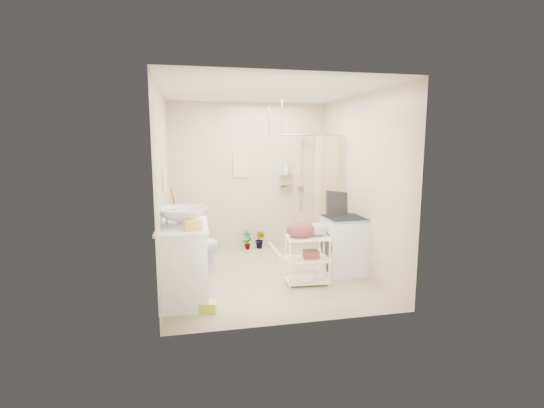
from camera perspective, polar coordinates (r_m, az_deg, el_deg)
The scene contains 23 objects.
floor at distance 5.84m, azimuth -0.77°, elevation -10.16°, with size 3.20×3.20×0.00m, color tan.
ceiling at distance 5.56m, azimuth -0.83°, elevation 16.07°, with size 2.80×3.20×0.04m, color silver.
wall_back at distance 7.12m, azimuth -3.32°, elevation 4.02°, with size 2.80×0.04×2.60m, color beige.
wall_front at distance 4.01m, azimuth 3.68°, elevation 0.12°, with size 2.80×0.04×2.60m, color beige.
wall_left at distance 5.45m, azimuth -15.39°, elevation 2.19°, with size 0.04×3.20×2.60m, color beige.
wall_right at distance 5.98m, azimuth 12.50°, elevation 2.87°, with size 0.04×3.20×2.60m, color beige.
vanity at distance 4.98m, azimuth -12.61°, elevation -8.16°, with size 0.59×1.06×0.93m, color white.
sink at distance 4.85m, azimuth -12.83°, elevation -1.71°, with size 0.60×0.60×0.21m, color silver.
counter_basket at distance 4.55m, azimuth -11.36°, elevation -3.00°, with size 0.19×0.15×0.11m, color gold.
floor_basket at distance 4.69m, azimuth -9.20°, elevation -14.21°, with size 0.29×0.22×0.15m, color #F2E94F.
toilet at distance 6.01m, azimuth -11.37°, elevation -5.91°, with size 0.43×0.76×0.78m, color silver.
mop at distance 6.98m, azimuth -13.70°, elevation -2.41°, with size 0.11×0.11×1.13m, color red, non-canonical shape.
potted_plant_a at distance 7.11m, azimuth -3.63°, elevation -5.24°, with size 0.18×0.12×0.34m, color brown.
potted_plant_b at distance 7.16m, azimuth -1.73°, elevation -5.15°, with size 0.18×0.15×0.33m, color brown.
hanging_towel at distance 7.06m, azimuth -4.51°, elevation 5.60°, with size 0.28×0.03×0.42m, color beige.
towel_ring at distance 5.24m, azimuth -15.37°, elevation 3.79°, with size 0.04×0.22×0.34m, color #FAEE95, non-canonical shape.
tp_holder at distance 5.60m, azimuth -14.70°, elevation -3.65°, with size 0.08×0.12×0.14m, color white, non-canonical shape.
shower at distance 6.80m, azimuth 4.52°, elevation 1.65°, with size 1.10×1.10×2.10m, color white, non-canonical shape.
shampoo_bottle_a at distance 7.14m, azimuth 2.04°, elevation 5.29°, with size 0.10×0.10×0.27m, color silver.
shampoo_bottle_b at distance 7.19m, azimuth 2.27°, elevation 4.94°, with size 0.08×0.08×0.18m, color #3D66B2.
washing_machine at distance 5.91m, azimuth 10.47°, elevation -5.86°, with size 0.57×0.59×0.83m, color silver.
laundry_rack at distance 5.38m, azimuth 5.15°, elevation -7.44°, with size 0.57×0.34×0.79m, color white, non-canonical shape.
ironing_board at distance 5.87m, azimuth 9.40°, elevation -3.89°, with size 0.35×0.10×1.24m, color black, non-canonical shape.
Camera 1 is at (-1.08, -5.41, 1.92)m, focal length 26.00 mm.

